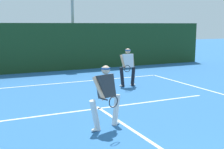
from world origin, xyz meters
name	(u,v)px	position (x,y,z in m)	size (l,w,h in m)	color
court_line_baseline_far	(61,83)	(0.00, 10.81, 0.00)	(10.28, 0.10, 0.01)	white
court_line_service	(99,108)	(0.00, 6.18, 0.00)	(8.38, 0.10, 0.01)	white
court_line_centre	(148,140)	(0.00, 3.20, 0.00)	(0.10, 6.40, 0.01)	white
player_near	(106,94)	(-0.56, 4.41, 0.92)	(1.03, 0.94, 1.67)	silver
player_far	(128,65)	(2.49, 8.89, 0.93)	(0.87, 0.84, 1.68)	black
back_fence_windscreen	(42,48)	(0.00, 14.52, 1.39)	(22.19, 0.12, 2.78)	#1B3C1D
light_pole	(72,2)	(2.37, 16.20, 4.10)	(0.55, 0.44, 6.58)	#9EA39E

